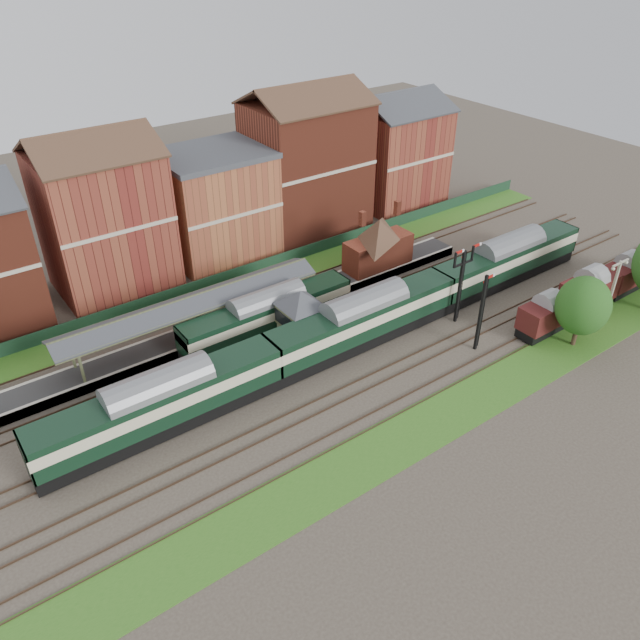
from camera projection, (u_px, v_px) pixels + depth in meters
ground at (347, 350)px, 59.20m from camera, size 160.00×160.00×0.00m
grass_back at (259, 282)px, 70.01m from camera, size 90.00×4.50×0.06m
grass_front at (437, 419)px, 51.06m from camera, size 90.00×5.00×0.06m
fence at (250, 269)px, 70.97m from camera, size 90.00×0.12×1.50m
platform at (249, 317)px, 63.07m from camera, size 55.00×3.40×1.00m
signal_box at (301, 317)px, 58.17m from camera, size 5.40×5.40×6.00m
brick_hut at (366, 308)px, 63.20m from camera, size 3.20×2.64×2.94m
station_building at (379, 243)px, 69.53m from camera, size 8.10×8.10×5.90m
canopy at (190, 301)px, 57.88m from camera, size 26.00×3.89×4.08m
semaphore_bracket at (461, 281)px, 60.88m from camera, size 3.60×0.25×8.18m
semaphore_siding at (481, 312)px, 57.11m from camera, size 1.23×0.25×8.00m
yard_lamp at (613, 288)px, 61.02m from camera, size 2.60×0.22×7.00m
town_backdrop at (214, 199)px, 72.20m from camera, size 69.00×10.00×16.00m
dmu_train at (364, 319)px, 58.66m from camera, size 61.45×3.23×4.72m
platform_railcar at (268, 314)px, 59.96m from camera, size 18.05×2.84×4.16m
goods_van_a at (588, 292)px, 63.80m from camera, size 6.56×2.84×3.98m
goods_van_b at (546, 315)px, 60.57m from camera, size 5.85×2.54×3.55m
goods_van_c at (626, 274)px, 67.30m from camera, size 5.99×2.60×3.63m
tree_far at (583, 306)px, 57.53m from camera, size 4.98×4.98×7.27m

